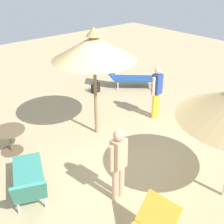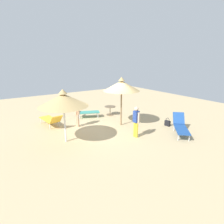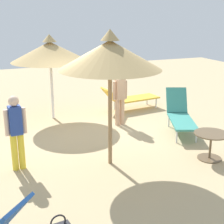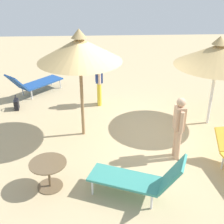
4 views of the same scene
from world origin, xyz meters
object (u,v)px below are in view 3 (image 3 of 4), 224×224
at_px(parasol_umbrella_near_right, 110,55).
at_px(person_standing_far_right, 120,96).
at_px(parasol_umbrella_near_left, 50,52).
at_px(person_standing_front, 16,129).
at_px(lounge_chair_edge, 129,98).
at_px(lounge_chair_center, 180,114).
at_px(side_table_round, 211,141).

xyz_separation_m(parasol_umbrella_near_right, person_standing_far_right, (2.23, -1.19, -1.46)).
bearing_deg(parasol_umbrella_near_left, person_standing_front, 155.70).
bearing_deg(person_standing_far_right, lounge_chair_edge, -35.29).
distance_m(parasol_umbrella_near_left, lounge_chair_center, 4.10).
relative_size(person_standing_far_right, side_table_round, 2.04).
distance_m(parasol_umbrella_near_left, lounge_chair_edge, 2.98).
bearing_deg(parasol_umbrella_near_right, person_standing_front, 76.22).
height_order(parasol_umbrella_near_left, person_standing_front, parasol_umbrella_near_left).
distance_m(parasol_umbrella_near_right, person_standing_front, 2.39).
distance_m(parasol_umbrella_near_right, lounge_chair_center, 3.34).
distance_m(parasol_umbrella_near_right, parasol_umbrella_near_left, 3.60).
height_order(parasol_umbrella_near_left, side_table_round, parasol_umbrella_near_left).
height_order(lounge_chair_center, person_standing_far_right, person_standing_far_right).
xyz_separation_m(parasol_umbrella_near_right, parasol_umbrella_near_left, (3.55, 0.45, -0.30)).
relative_size(lounge_chair_center, person_standing_front, 1.22).
relative_size(parasol_umbrella_near_left, lounge_chair_center, 1.31).
xyz_separation_m(parasol_umbrella_near_left, side_table_round, (-4.17, -2.57, -1.59)).
bearing_deg(parasol_umbrella_near_left, parasol_umbrella_near_right, -172.84).
bearing_deg(person_standing_far_right, parasol_umbrella_near_right, 152.00).
bearing_deg(side_table_round, person_standing_front, 74.90).
distance_m(lounge_chair_edge, person_standing_front, 4.97).
bearing_deg(lounge_chair_center, side_table_round, 167.80).
xyz_separation_m(parasol_umbrella_near_left, person_standing_far_right, (-1.32, -1.63, -1.15)).
relative_size(parasol_umbrella_near_left, lounge_chair_edge, 1.26).
bearing_deg(person_standing_far_right, lounge_chair_center, -128.36).
xyz_separation_m(lounge_chair_edge, person_standing_far_right, (-1.25, 0.88, 0.45)).
xyz_separation_m(lounge_chair_center, person_standing_front, (-0.73, 4.36, 0.41)).
relative_size(person_standing_front, side_table_round, 2.07).
height_order(lounge_chair_edge, person_standing_far_right, person_standing_far_right).
bearing_deg(lounge_chair_edge, person_standing_far_right, 144.71).
height_order(parasol_umbrella_near_right, parasol_umbrella_near_left, parasol_umbrella_near_right).
distance_m(lounge_chair_center, side_table_round, 1.85).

